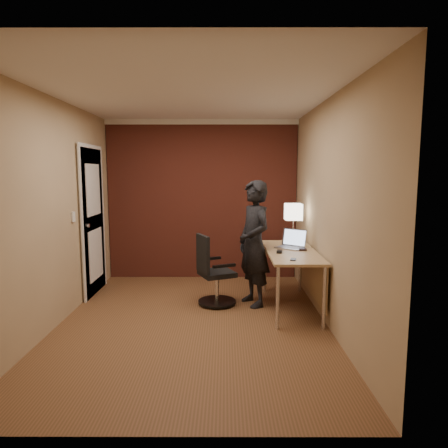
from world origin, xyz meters
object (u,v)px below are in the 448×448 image
at_px(wallet, 303,249).
at_px(phone, 293,259).
at_px(desk, 297,261).
at_px(mouse, 279,252).
at_px(desk_lamp, 293,212).
at_px(office_chair, 213,275).
at_px(laptop, 292,243).
at_px(person, 254,243).

bearing_deg(wallet, phone, -111.00).
relative_size(desk, mouse, 15.00).
xyz_separation_m(desk, desk_lamp, (0.04, 0.56, 0.55)).
bearing_deg(desk, phone, -104.72).
bearing_deg(office_chair, wallet, -4.08).
height_order(laptop, person, person).
height_order(laptop, phone, laptop).
relative_size(laptop, wallet, 3.81).
height_order(desk_lamp, mouse, desk_lamp).
relative_size(desk_lamp, laptop, 1.28).
bearing_deg(person, desk_lamp, 103.46).
relative_size(mouse, person, 0.06).
xyz_separation_m(desk, person, (-0.52, 0.13, 0.19)).
bearing_deg(person, office_chair, -111.59).
distance_m(wallet, person, 0.61).
bearing_deg(desk_lamp, laptop, -101.03).
bearing_deg(laptop, wallet, -57.70).
height_order(phone, person, person).
relative_size(mouse, wallet, 0.91).
distance_m(desk_lamp, office_chair, 1.40).
relative_size(desk, person, 0.94).
bearing_deg(office_chair, desk_lamp, 22.85).
bearing_deg(phone, office_chair, 159.37).
bearing_deg(office_chair, mouse, -17.43).
xyz_separation_m(mouse, phone, (0.10, -0.38, -0.01)).
height_order(mouse, phone, mouse).
xyz_separation_m(desk_lamp, person, (-0.56, -0.43, -0.35)).
height_order(desk, desk_lamp, desk_lamp).
height_order(mouse, person, person).
distance_m(desk, wallet, 0.16).
height_order(laptop, mouse, laptop).
distance_m(wallet, office_chair, 1.17).
bearing_deg(person, desk, 51.97).
height_order(wallet, office_chair, office_chair).
bearing_deg(wallet, desk, -160.44).
relative_size(wallet, person, 0.07).
relative_size(laptop, mouse, 4.19).
xyz_separation_m(phone, person, (-0.39, 0.66, 0.06)).
distance_m(desk, mouse, 0.32).
bearing_deg(office_chair, laptop, 4.95).
relative_size(desk, wallet, 13.64).
height_order(desk, mouse, mouse).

